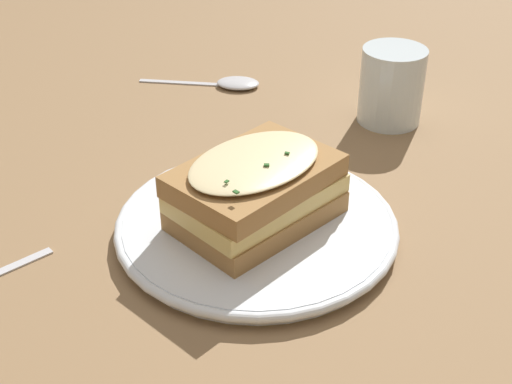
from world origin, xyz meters
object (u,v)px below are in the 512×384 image
Objects in this scene: dinner_plate at (256,224)px; sandwich at (256,190)px; water_glass at (392,86)px; spoon at (231,83)px.

sandwich is at bearing -105.04° from dinner_plate.
water_glass reaches higher than dinner_plate.
dinner_plate reaches higher than spoon.
dinner_plate is at bearing 74.96° from sandwich.
dinner_plate is 1.48× the size of sandwich.
sandwich is at bearing -136.20° from water_glass.
spoon is at bearing 141.13° from water_glass.
sandwich is at bearing 13.15° from spoon.
dinner_plate is 0.04m from sandwich.
sandwich is 1.96× the size of water_glass.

